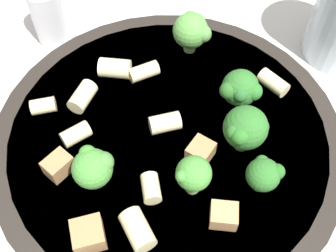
# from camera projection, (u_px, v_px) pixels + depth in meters

# --- Properties ---
(ground_plane) EXTENTS (2.00, 2.00, 0.00)m
(ground_plane) POSITION_uv_depth(u_px,v_px,m) (168.00, 152.00, 0.38)
(ground_plane) COLOR beige
(pasta_bowl) EXTENTS (0.30, 0.30, 0.03)m
(pasta_bowl) POSITION_uv_depth(u_px,v_px,m) (168.00, 141.00, 0.36)
(pasta_bowl) COLOR #28231E
(pasta_bowl) RESTS_ON ground_plane
(broccoli_floret_0) EXTENTS (0.03, 0.03, 0.04)m
(broccoli_floret_0) POSITION_uv_depth(u_px,v_px,m) (94.00, 167.00, 0.31)
(broccoli_floret_0) COLOR #93B766
(broccoli_floret_0) RESTS_ON pasta_bowl
(broccoli_floret_1) EXTENTS (0.03, 0.03, 0.04)m
(broccoli_floret_1) POSITION_uv_depth(u_px,v_px,m) (192.00, 30.00, 0.39)
(broccoli_floret_1) COLOR #93B766
(broccoli_floret_1) RESTS_ON pasta_bowl
(broccoli_floret_2) EXTENTS (0.04, 0.04, 0.04)m
(broccoli_floret_2) POSITION_uv_depth(u_px,v_px,m) (245.00, 129.00, 0.33)
(broccoli_floret_2) COLOR #93B766
(broccoli_floret_2) RESTS_ON pasta_bowl
(broccoli_floret_3) EXTENTS (0.03, 0.03, 0.03)m
(broccoli_floret_3) POSITION_uv_depth(u_px,v_px,m) (264.00, 174.00, 0.31)
(broccoli_floret_3) COLOR #93B766
(broccoli_floret_3) RESTS_ON pasta_bowl
(broccoli_floret_4) EXTENTS (0.03, 0.04, 0.04)m
(broccoli_floret_4) POSITION_uv_depth(u_px,v_px,m) (241.00, 90.00, 0.35)
(broccoli_floret_4) COLOR #93B766
(broccoli_floret_4) RESTS_ON pasta_bowl
(broccoli_floret_5) EXTENTS (0.03, 0.03, 0.04)m
(broccoli_floret_5) POSITION_uv_depth(u_px,v_px,m) (193.00, 174.00, 0.31)
(broccoli_floret_5) COLOR #84AD60
(broccoli_floret_5) RESTS_ON pasta_bowl
(rigatoni_0) EXTENTS (0.02, 0.03, 0.02)m
(rigatoni_0) POSITION_uv_depth(u_px,v_px,m) (170.00, 121.00, 0.35)
(rigatoni_0) COLOR beige
(rigatoni_0) RESTS_ON pasta_bowl
(rigatoni_1) EXTENTS (0.02, 0.02, 0.01)m
(rigatoni_1) POSITION_uv_depth(u_px,v_px,m) (43.00, 106.00, 0.36)
(rigatoni_1) COLOR beige
(rigatoni_1) RESTS_ON pasta_bowl
(rigatoni_2) EXTENTS (0.02, 0.03, 0.01)m
(rigatoni_2) POSITION_uv_depth(u_px,v_px,m) (76.00, 134.00, 0.35)
(rigatoni_2) COLOR beige
(rigatoni_2) RESTS_ON pasta_bowl
(rigatoni_3) EXTENTS (0.03, 0.03, 0.02)m
(rigatoni_3) POSITION_uv_depth(u_px,v_px,m) (115.00, 68.00, 0.38)
(rigatoni_3) COLOR beige
(rigatoni_3) RESTS_ON pasta_bowl
(rigatoni_4) EXTENTS (0.03, 0.02, 0.02)m
(rigatoni_4) POSITION_uv_depth(u_px,v_px,m) (138.00, 230.00, 0.30)
(rigatoni_4) COLOR beige
(rigatoni_4) RESTS_ON pasta_bowl
(rigatoni_5) EXTENTS (0.02, 0.02, 0.01)m
(rigatoni_5) POSITION_uv_depth(u_px,v_px,m) (151.00, 188.00, 0.32)
(rigatoni_5) COLOR beige
(rigatoni_5) RESTS_ON pasta_bowl
(rigatoni_6) EXTENTS (0.03, 0.03, 0.02)m
(rigatoni_6) POSITION_uv_depth(u_px,v_px,m) (83.00, 97.00, 0.37)
(rigatoni_6) COLOR beige
(rigatoni_6) RESTS_ON pasta_bowl
(rigatoni_7) EXTENTS (0.01, 0.03, 0.01)m
(rigatoni_7) POSITION_uv_depth(u_px,v_px,m) (144.00, 72.00, 0.38)
(rigatoni_7) COLOR beige
(rigatoni_7) RESTS_ON pasta_bowl
(rigatoni_8) EXTENTS (0.03, 0.02, 0.01)m
(rigatoni_8) POSITION_uv_depth(u_px,v_px,m) (275.00, 84.00, 0.38)
(rigatoni_8) COLOR beige
(rigatoni_8) RESTS_ON pasta_bowl
(chicken_chunk_0) EXTENTS (0.03, 0.03, 0.01)m
(chicken_chunk_0) POSITION_uv_depth(u_px,v_px,m) (200.00, 152.00, 0.33)
(chicken_chunk_0) COLOR #A87A4C
(chicken_chunk_0) RESTS_ON pasta_bowl
(chicken_chunk_1) EXTENTS (0.03, 0.03, 0.02)m
(chicken_chunk_1) POSITION_uv_depth(u_px,v_px,m) (88.00, 235.00, 0.29)
(chicken_chunk_1) COLOR #A87A4C
(chicken_chunk_1) RESTS_ON pasta_bowl
(chicken_chunk_2) EXTENTS (0.02, 0.03, 0.02)m
(chicken_chunk_2) POSITION_uv_depth(u_px,v_px,m) (58.00, 166.00, 0.33)
(chicken_chunk_2) COLOR #A87A4C
(chicken_chunk_2) RESTS_ON pasta_bowl
(chicken_chunk_3) EXTENTS (0.03, 0.03, 0.01)m
(chicken_chunk_3) POSITION_uv_depth(u_px,v_px,m) (219.00, 218.00, 0.30)
(chicken_chunk_3) COLOR tan
(chicken_chunk_3) RESTS_ON pasta_bowl
(pepper_shaker) EXTENTS (0.03, 0.03, 0.09)m
(pepper_shaker) POSITION_uv_depth(u_px,v_px,m) (45.00, 7.00, 0.43)
(pepper_shaker) COLOR silver
(pepper_shaker) RESTS_ON ground_plane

